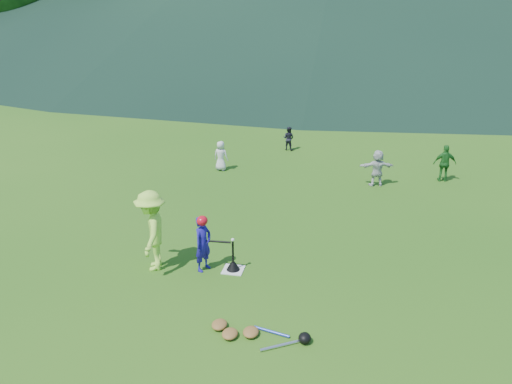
% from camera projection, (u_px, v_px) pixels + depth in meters
% --- Properties ---
extents(ground, '(120.00, 120.00, 0.00)m').
position_uv_depth(ground, '(233.00, 270.00, 10.91)').
color(ground, '#255714').
rests_on(ground, ground).
extents(home_plate, '(0.45, 0.45, 0.02)m').
position_uv_depth(home_plate, '(233.00, 270.00, 10.91)').
color(home_plate, silver).
rests_on(home_plate, ground).
extents(baseball, '(0.08, 0.08, 0.08)m').
position_uv_depth(baseball, '(233.00, 240.00, 10.65)').
color(baseball, white).
rests_on(baseball, batting_tee).
extents(batter_child, '(0.46, 0.54, 1.25)m').
position_uv_depth(batter_child, '(203.00, 244.00, 10.73)').
color(batter_child, '#1C148D').
rests_on(batter_child, ground).
extents(adult_coach, '(0.94, 1.29, 1.80)m').
position_uv_depth(adult_coach, '(152.00, 231.00, 10.70)').
color(adult_coach, '#AEF046').
rests_on(adult_coach, ground).
extents(fielder_a, '(0.55, 0.40, 1.04)m').
position_uv_depth(fielder_a, '(221.00, 156.00, 17.25)').
color(fielder_a, silver).
rests_on(fielder_a, ground).
extents(fielder_b, '(0.53, 0.46, 0.94)m').
position_uv_depth(fielder_b, '(289.00, 138.00, 19.63)').
color(fielder_b, black).
rests_on(fielder_b, ground).
extents(fielder_c, '(0.74, 0.36, 1.21)m').
position_uv_depth(fielder_c, '(445.00, 163.00, 16.14)').
color(fielder_c, '#1D6321').
rests_on(fielder_c, ground).
extents(fielder_d, '(1.14, 0.60, 1.18)m').
position_uv_depth(fielder_d, '(377.00, 168.00, 15.75)').
color(fielder_d, silver).
rests_on(fielder_d, ground).
extents(batting_tee, '(0.30, 0.30, 0.68)m').
position_uv_depth(batting_tee, '(233.00, 265.00, 10.87)').
color(batting_tee, black).
rests_on(batting_tee, home_plate).
extents(batter_gear, '(0.73, 0.26, 0.61)m').
position_uv_depth(batter_gear, '(203.00, 222.00, 10.55)').
color(batter_gear, '#B80C1B').
rests_on(batter_gear, ground).
extents(equipment_pile, '(1.80, 0.70, 0.19)m').
position_uv_depth(equipment_pile, '(251.00, 332.00, 8.75)').
color(equipment_pile, olive).
rests_on(equipment_pile, ground).
extents(outfield_fence, '(70.07, 0.08, 1.33)m').
position_uv_depth(outfield_fence, '(326.00, 73.00, 36.31)').
color(outfield_fence, gray).
rests_on(outfield_fence, ground).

